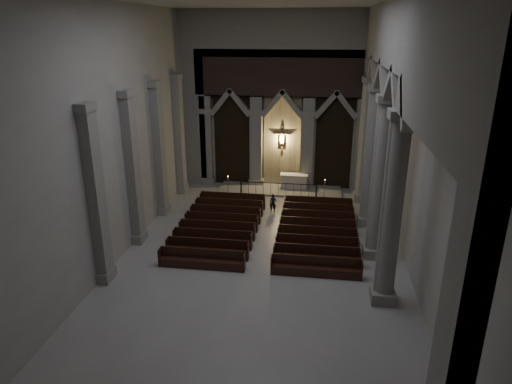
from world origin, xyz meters
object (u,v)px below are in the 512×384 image
altar (294,181)px  worshipper (273,203)px  pews (268,231)px  candle_stand_left (228,191)px  altar_rail (278,187)px  candle_stand_right (324,195)px

altar → worshipper: 4.52m
pews → worshipper: 3.50m
candle_stand_left → worshipper: candle_stand_left is taller
altar → candle_stand_left: bearing=-155.5°
candle_stand_left → pews: 6.80m
altar_rail → altar: bearing=59.4°
altar_rail → candle_stand_left: candle_stand_left is taller
candle_stand_left → candle_stand_right: 6.46m
altar → altar_rail: (-0.96, -1.63, 0.03)m
altar → candle_stand_right: size_ratio=1.27×
altar → worshipper: size_ratio=1.65×
pews → worshipper: size_ratio=8.16×
altar → worshipper: worshipper is taller
candle_stand_right → worshipper: bearing=-143.3°
pews → worshipper: bearing=91.2°
altar → altar_rail: size_ratio=0.37×
altar_rail → pews: (-0.00, -6.26, -0.37)m
candle_stand_right → altar_rail: bearing=172.3°
altar_rail → candle_stand_right: size_ratio=3.40×
altar_rail → candle_stand_right: 3.12m
altar → candle_stand_left: size_ratio=1.34×
altar → pews: bearing=-97.0°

